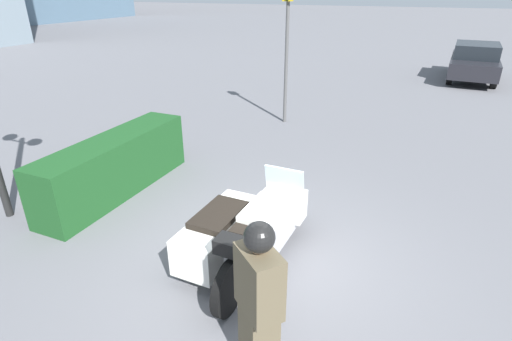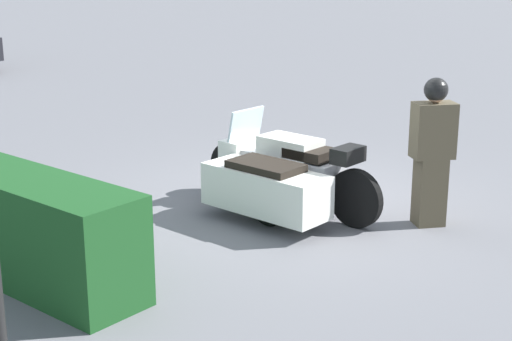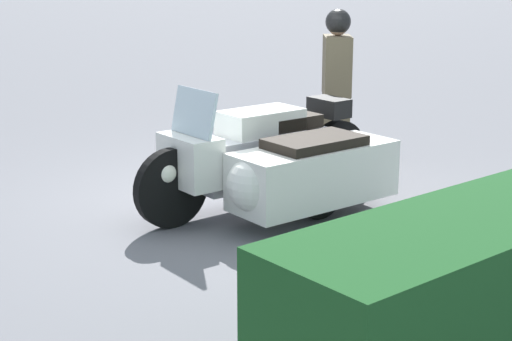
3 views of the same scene
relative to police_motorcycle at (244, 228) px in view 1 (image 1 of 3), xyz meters
name	(u,v)px [view 1 (image 1 of 3)]	position (x,y,z in m)	size (l,w,h in m)	color
ground_plane	(267,263)	(-0.01, -0.35, -0.48)	(160.00, 160.00, 0.00)	slate
police_motorcycle	(244,228)	(0.00, 0.00, 0.00)	(2.63, 1.24, 1.17)	black
officer_rider	(259,300)	(-1.62, -0.91, 0.43)	(0.52, 0.54, 1.73)	brown
hedge_bush_curbside	(116,165)	(0.88, 2.99, 0.04)	(3.26, 0.75, 1.04)	#19471E
traffic_light_near	(287,36)	(6.04, 1.59, 1.84)	(0.22, 0.28, 3.54)	#4C4C4C
parked_car_background	(474,61)	(14.32, -3.49, 0.28)	(4.31, 1.92, 1.43)	black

